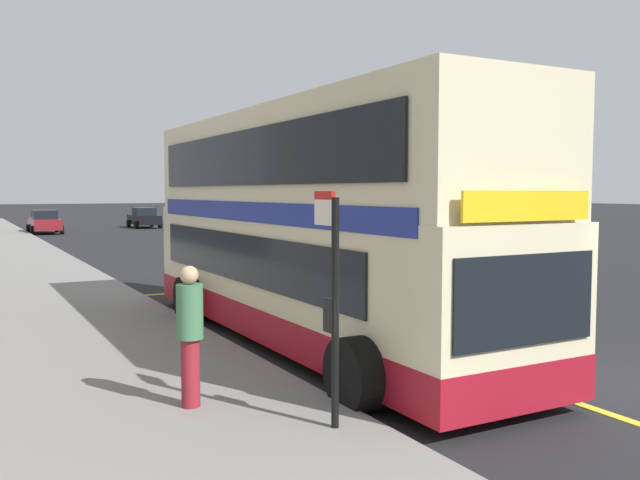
% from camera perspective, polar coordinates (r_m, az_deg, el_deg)
% --- Properties ---
extents(ground_plane, '(260.00, 260.00, 0.00)m').
position_cam_1_polar(ground_plane, '(39.55, -16.19, -0.23)').
color(ground_plane, black).
extents(double_decker_bus, '(3.25, 11.22, 4.40)m').
position_cam_1_polar(double_decker_bus, '(12.89, -0.99, 0.45)').
color(double_decker_bus, beige).
rests_on(double_decker_bus, ground).
extents(bus_bay_markings, '(3.06, 14.73, 0.01)m').
position_cam_1_polar(bus_bay_markings, '(13.15, -0.97, -8.54)').
color(bus_bay_markings, yellow).
rests_on(bus_bay_markings, ground).
extents(bus_stop_sign, '(0.09, 0.51, 2.75)m').
position_cam_1_polar(bus_stop_sign, '(7.85, 1.02, -4.20)').
color(bus_stop_sign, black).
rests_on(bus_stop_sign, pavement_near).
extents(parked_car_maroon_across, '(2.09, 4.20, 1.62)m').
position_cam_1_polar(parked_car_maroon_across, '(40.78, -9.36, 1.13)').
color(parked_car_maroon_across, maroon).
rests_on(parked_car_maroon_across, ground).
extents(parked_car_maroon_behind, '(2.09, 4.20, 1.62)m').
position_cam_1_polar(parked_car_maroon_behind, '(50.06, -22.23, 1.42)').
color(parked_car_maroon_behind, maroon).
rests_on(parked_car_maroon_behind, ground).
extents(parked_car_black_far, '(2.09, 4.20, 1.62)m').
position_cam_1_polar(parked_car_black_far, '(55.58, -14.63, 1.83)').
color(parked_car_black_far, black).
rests_on(parked_car_black_far, ground).
extents(parked_car_silver_ahead, '(2.09, 4.20, 1.62)m').
position_cam_1_polar(parked_car_silver_ahead, '(24.97, -1.69, -0.68)').
color(parked_car_silver_ahead, '#B2B5BA').
rests_on(parked_car_silver_ahead, ground).
extents(pedestrian_waiting_near_sign, '(0.34, 0.34, 1.81)m').
position_cam_1_polar(pedestrian_waiting_near_sign, '(8.80, -10.92, -7.46)').
color(pedestrian_waiting_near_sign, maroon).
rests_on(pedestrian_waiting_near_sign, pavement_near).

